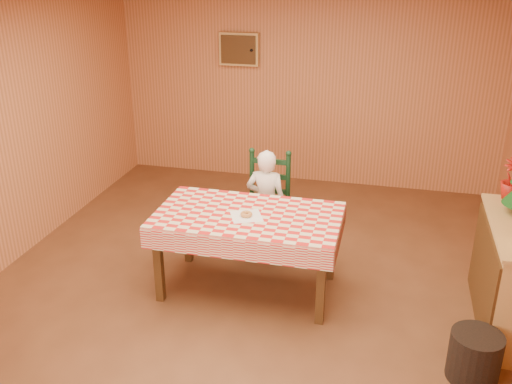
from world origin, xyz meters
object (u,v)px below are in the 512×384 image
ladder_chair (267,206)px  storage_bin (475,356)px  seated_child (266,203)px  dining_table (248,222)px

ladder_chair → storage_bin: bearing=-39.3°
seated_child → storage_bin: seated_child is taller
seated_child → storage_bin: size_ratio=2.98×
seated_child → dining_table: bearing=90.0°
seated_child → storage_bin: 2.46m
dining_table → storage_bin: bearing=-22.1°
ladder_chair → seated_child: bearing=-90.0°
dining_table → seated_child: 0.74m
storage_bin → dining_table: bearing=157.9°
ladder_chair → seated_child: (0.00, -0.06, 0.06)m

